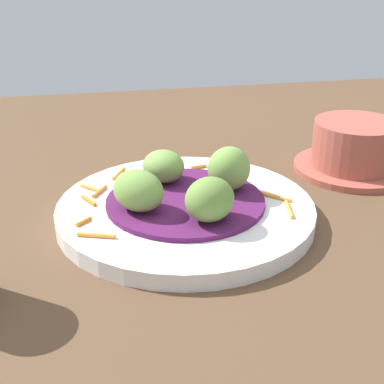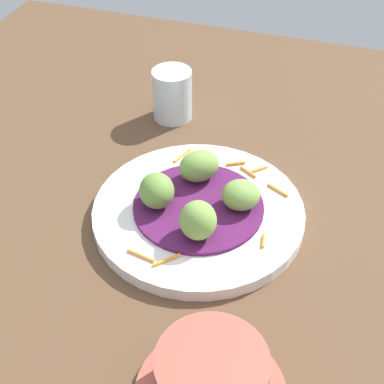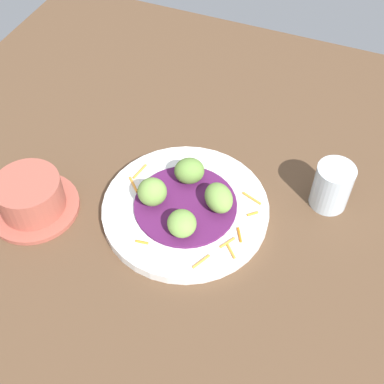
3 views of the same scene
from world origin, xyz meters
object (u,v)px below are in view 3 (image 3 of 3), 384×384
object	(u,v)px
guac_scoop_left	(219,198)
guac_scoop_center	(189,171)
terracotta_bowl	(31,197)
water_glass	(332,186)
main_plate	(186,209)
guac_scoop_back	(182,223)
guac_scoop_right	(152,192)

from	to	relation	value
guac_scoop_left	guac_scoop_center	world-z (taller)	guac_scoop_center
guac_scoop_center	terracotta_bowl	xyz separation A→B (cm)	(13.45, -21.52, -1.46)
terracotta_bowl	water_glass	distance (cm)	47.80
guac_scoop_center	main_plate	bearing A→B (deg)	16.77
guac_scoop_left	guac_scoop_center	bearing A→B (deg)	-118.23
terracotta_bowl	guac_scoop_back	bearing A→B (deg)	98.18
guac_scoop_left	guac_scoop_back	bearing A→B (deg)	-28.23
guac_scoop_right	water_glass	world-z (taller)	water_glass
guac_scoop_back	water_glass	size ratio (longest dim) A/B	0.60
guac_scoop_center	guac_scoop_back	xyz separation A→B (cm)	(9.93, 2.99, -0.38)
guac_scoop_right	guac_scoop_back	world-z (taller)	guac_scoop_right
main_plate	guac_scoop_back	distance (cm)	6.06
guac_scoop_left	guac_scoop_back	distance (cm)	7.34
terracotta_bowl	guac_scoop_center	bearing A→B (deg)	122.02
main_plate	guac_scoop_center	world-z (taller)	guac_scoop_center
main_plate	water_glass	size ratio (longest dim) A/B	3.35
guac_scoop_center	guac_scoop_left	bearing A→B (deg)	61.77
main_plate	guac_scoop_right	bearing A→B (deg)	-73.23
main_plate	guac_scoop_center	xyz separation A→B (cm)	(-4.97, -1.50, 3.52)
guac_scoop_center	guac_scoop_back	distance (cm)	10.38
guac_scoop_back	water_glass	world-z (taller)	water_glass
main_plate	guac_scoop_back	xyz separation A→B (cm)	(4.97, 1.50, 3.14)
guac_scoop_center	terracotta_bowl	size ratio (longest dim) A/B	0.34
guac_scoop_right	water_glass	xyz separation A→B (cm)	(-12.27, 25.69, -0.61)
guac_scoop_left	guac_scoop_right	xyz separation A→B (cm)	(2.99, -9.93, 0.29)
guac_scoop_left	guac_scoop_back	size ratio (longest dim) A/B	1.13
guac_scoop_center	water_glass	world-z (taller)	water_glass
guac_scoop_back	guac_scoop_center	bearing A→B (deg)	-163.23
guac_scoop_right	terracotta_bowl	size ratio (longest dim) A/B	0.32
guac_scoop_back	main_plate	bearing A→B (deg)	-163.23
guac_scoop_back	terracotta_bowl	world-z (taller)	terracotta_bowl
water_glass	terracotta_bowl	bearing A→B (deg)	-66.24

